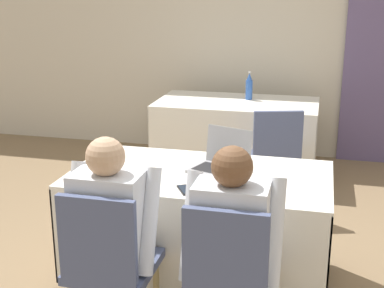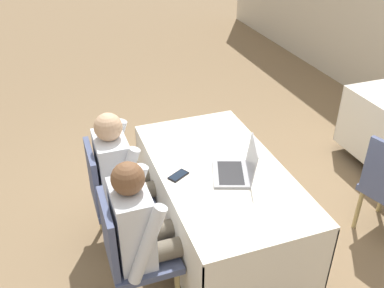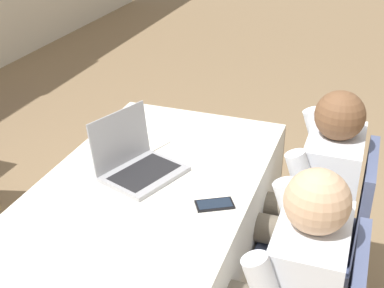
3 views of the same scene
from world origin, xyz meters
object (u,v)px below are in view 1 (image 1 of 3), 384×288
at_px(water_bottle, 249,87).
at_px(chair_near_right, 229,276).
at_px(chair_far_spare, 274,154).
at_px(person_white_shirt, 233,238).
at_px(person_checkered_shirt, 115,225).
at_px(laptop, 221,163).
at_px(cell_phone, 186,190).
at_px(chair_near_left, 108,261).

distance_m(water_bottle, chair_near_right, 3.10).
distance_m(chair_far_spare, person_white_shirt, 1.97).
xyz_separation_m(water_bottle, person_checkered_shirt, (-0.30, -2.95, -0.23)).
distance_m(laptop, cell_phone, 0.41).
relative_size(chair_near_right, person_checkered_shirt, 0.78).
xyz_separation_m(chair_near_right, person_white_shirt, (0.00, 0.10, 0.16)).
distance_m(water_bottle, person_white_shirt, 2.98).
height_order(cell_phone, chair_near_left, chair_near_left).
bearing_deg(person_checkered_shirt, person_white_shirt, -180.00).
bearing_deg(person_white_shirt, chair_far_spare, -90.65).
height_order(chair_near_left, chair_far_spare, same).
bearing_deg(person_white_shirt, laptop, -74.18).
bearing_deg(water_bottle, cell_phone, -89.71).
bearing_deg(chair_near_right, cell_phone, -52.78).
distance_m(chair_near_right, person_white_shirt, 0.19).
bearing_deg(person_checkered_shirt, water_bottle, -95.71).
relative_size(person_checkered_shirt, person_white_shirt, 1.00).
xyz_separation_m(laptop, chair_far_spare, (0.23, 1.24, -0.31)).
xyz_separation_m(laptop, person_checkered_shirt, (-0.43, -0.72, -0.15)).
bearing_deg(chair_near_left, laptop, -117.87).
bearing_deg(chair_near_right, chair_near_left, 0.00).
xyz_separation_m(cell_phone, chair_far_spare, (0.35, 1.63, -0.26)).
distance_m(chair_near_right, person_checkered_shirt, 0.66).
height_order(water_bottle, chair_far_spare, water_bottle).
xyz_separation_m(chair_near_right, chair_far_spare, (0.02, 2.06, 0.00)).
height_order(chair_near_left, person_checkered_shirt, person_checkered_shirt).
height_order(laptop, cell_phone, laptop).
height_order(water_bottle, person_checkered_shirt, person_checkered_shirt).
xyz_separation_m(cell_phone, chair_near_left, (-0.31, -0.43, -0.26)).
xyz_separation_m(cell_phone, person_checkered_shirt, (-0.31, -0.33, -0.10)).
bearing_deg(person_checkered_shirt, chair_near_left, 90.00).
bearing_deg(laptop, cell_phone, -88.10).
height_order(cell_phone, water_bottle, water_bottle).
relative_size(chair_near_left, person_white_shirt, 0.78).
height_order(laptop, person_white_shirt, person_white_shirt).
bearing_deg(cell_phone, chair_far_spare, 47.68).
height_order(laptop, chair_far_spare, laptop).
bearing_deg(laptop, chair_near_left, -98.01).
distance_m(cell_phone, person_white_shirt, 0.48).
xyz_separation_m(water_bottle, chair_near_right, (0.34, -3.06, -0.39)).
height_order(water_bottle, chair_near_left, water_bottle).
xyz_separation_m(chair_near_right, person_checkered_shirt, (-0.64, 0.10, 0.16)).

